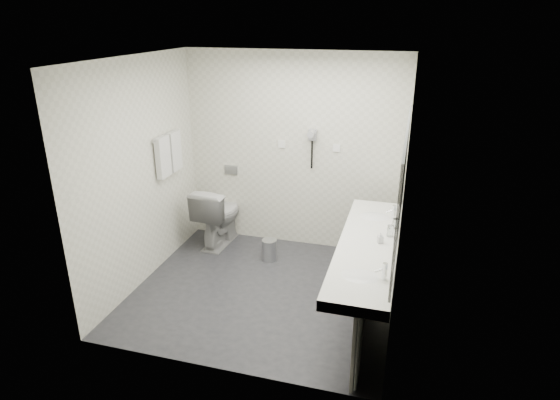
% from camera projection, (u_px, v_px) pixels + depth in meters
% --- Properties ---
extents(floor, '(2.80, 2.80, 0.00)m').
position_uv_depth(floor, '(263.00, 291.00, 5.30)').
color(floor, '#29292E').
rests_on(floor, ground).
extents(ceiling, '(2.80, 2.80, 0.00)m').
position_uv_depth(ceiling, '(260.00, 58.00, 4.39)').
color(ceiling, white).
rests_on(ceiling, wall_back).
extents(wall_back, '(2.80, 0.00, 2.80)m').
position_uv_depth(wall_back, '(293.00, 152.00, 6.01)').
color(wall_back, silver).
rests_on(wall_back, floor).
extents(wall_front, '(2.80, 0.00, 2.80)m').
position_uv_depth(wall_front, '(211.00, 240.00, 3.68)').
color(wall_front, silver).
rests_on(wall_front, floor).
extents(wall_left, '(0.00, 2.60, 2.60)m').
position_uv_depth(wall_left, '(140.00, 174.00, 5.20)').
color(wall_left, silver).
rests_on(wall_left, floor).
extents(wall_right, '(0.00, 2.60, 2.60)m').
position_uv_depth(wall_right, '(403.00, 199.00, 4.49)').
color(wall_right, silver).
rests_on(wall_right, floor).
extents(vanity_counter, '(0.55, 2.20, 0.10)m').
position_uv_depth(vanity_counter, '(368.00, 247.00, 4.54)').
color(vanity_counter, white).
rests_on(vanity_counter, floor).
extents(vanity_panel, '(0.03, 2.15, 0.75)m').
position_uv_depth(vanity_panel, '(368.00, 286.00, 4.69)').
color(vanity_panel, gray).
rests_on(vanity_panel, floor).
extents(vanity_post_near, '(0.06, 0.06, 0.75)m').
position_uv_depth(vanity_post_near, '(357.00, 354.00, 3.75)').
color(vanity_post_near, silver).
rests_on(vanity_post_near, floor).
extents(vanity_post_far, '(0.06, 0.06, 0.75)m').
position_uv_depth(vanity_post_far, '(379.00, 241.00, 5.61)').
color(vanity_post_far, silver).
rests_on(vanity_post_far, floor).
extents(mirror, '(0.02, 2.20, 1.05)m').
position_uv_depth(mirror, '(402.00, 186.00, 4.24)').
color(mirror, '#B2BCC6').
rests_on(mirror, wall_right).
extents(basin_near, '(0.40, 0.31, 0.05)m').
position_uv_depth(basin_near, '(360.00, 278.00, 3.95)').
color(basin_near, white).
rests_on(basin_near, vanity_counter).
extents(basin_far, '(0.40, 0.31, 0.05)m').
position_uv_depth(basin_far, '(374.00, 218.00, 5.11)').
color(basin_far, white).
rests_on(basin_far, vanity_counter).
extents(faucet_near, '(0.04, 0.04, 0.15)m').
position_uv_depth(faucet_near, '(385.00, 271.00, 3.86)').
color(faucet_near, silver).
rests_on(faucet_near, vanity_counter).
extents(faucet_far, '(0.04, 0.04, 0.15)m').
position_uv_depth(faucet_far, '(394.00, 212.00, 5.03)').
color(faucet_far, silver).
rests_on(faucet_far, vanity_counter).
extents(soap_bottle_a, '(0.06, 0.06, 0.11)m').
position_uv_depth(soap_bottle_a, '(380.00, 238.00, 4.49)').
color(soap_bottle_a, beige).
rests_on(soap_bottle_a, vanity_counter).
extents(glass_left, '(0.08, 0.08, 0.12)m').
position_uv_depth(glass_left, '(390.00, 231.00, 4.63)').
color(glass_left, silver).
rests_on(glass_left, vanity_counter).
extents(glass_right, '(0.07, 0.07, 0.10)m').
position_uv_depth(glass_right, '(395.00, 223.00, 4.81)').
color(glass_right, silver).
rests_on(glass_right, vanity_counter).
extents(toilet, '(0.51, 0.83, 0.81)m').
position_uv_depth(toilet, '(219.00, 215.00, 6.27)').
color(toilet, white).
rests_on(toilet, floor).
extents(flush_plate, '(0.18, 0.02, 0.12)m').
position_uv_depth(flush_plate, '(231.00, 170.00, 6.32)').
color(flush_plate, '#B2B5BA').
rests_on(flush_plate, wall_back).
extents(pedal_bin, '(0.19, 0.19, 0.26)m').
position_uv_depth(pedal_bin, '(269.00, 250.00, 5.93)').
color(pedal_bin, '#B2B5BA').
rests_on(pedal_bin, floor).
extents(bin_lid, '(0.19, 0.19, 0.02)m').
position_uv_depth(bin_lid, '(269.00, 241.00, 5.88)').
color(bin_lid, '#B2B5BA').
rests_on(bin_lid, pedal_bin).
extents(towel_rail, '(0.02, 0.62, 0.02)m').
position_uv_depth(towel_rail, '(167.00, 136.00, 5.57)').
color(towel_rail, silver).
rests_on(towel_rail, wall_left).
extents(towel_near, '(0.07, 0.24, 0.48)m').
position_uv_depth(towel_near, '(163.00, 157.00, 5.52)').
color(towel_near, silver).
rests_on(towel_near, towel_rail).
extents(towel_far, '(0.07, 0.24, 0.48)m').
position_uv_depth(towel_far, '(174.00, 151.00, 5.77)').
color(towel_far, silver).
rests_on(towel_far, towel_rail).
extents(dryer_cradle, '(0.10, 0.04, 0.14)m').
position_uv_depth(dryer_cradle, '(313.00, 135.00, 5.83)').
color(dryer_cradle, '#97989D').
rests_on(dryer_cradle, wall_back).
extents(dryer_barrel, '(0.08, 0.14, 0.08)m').
position_uv_depth(dryer_barrel, '(311.00, 134.00, 5.75)').
color(dryer_barrel, '#97989D').
rests_on(dryer_barrel, dryer_cradle).
extents(dryer_cord, '(0.02, 0.02, 0.35)m').
position_uv_depth(dryer_cord, '(312.00, 155.00, 5.90)').
color(dryer_cord, black).
rests_on(dryer_cord, dryer_cradle).
extents(switch_plate_a, '(0.09, 0.02, 0.09)m').
position_uv_depth(switch_plate_a, '(282.00, 144.00, 6.00)').
color(switch_plate_a, white).
rests_on(switch_plate_a, wall_back).
extents(switch_plate_b, '(0.09, 0.02, 0.09)m').
position_uv_depth(switch_plate_b, '(337.00, 148.00, 5.82)').
color(switch_plate_b, white).
rests_on(switch_plate_b, wall_back).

